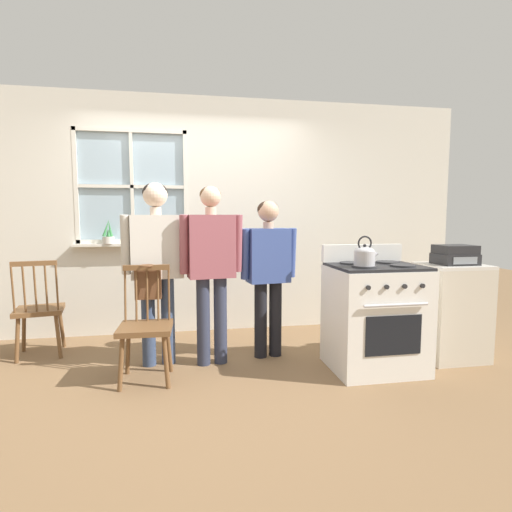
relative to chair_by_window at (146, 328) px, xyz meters
name	(u,v)px	position (x,y,z in m)	size (l,w,h in m)	color
ground_plane	(204,376)	(0.46, 0.00, -0.44)	(16.00, 16.00, 0.00)	brown
wall_back	(200,218)	(0.51, 1.40, 0.89)	(6.40, 0.16, 2.70)	silver
chair_by_window	(146,328)	(0.00, 0.00, 0.00)	(0.43, 0.42, 0.94)	brown
chair_near_wall	(39,311)	(-1.06, 0.78, 0.00)	(0.49, 0.47, 0.94)	brown
person_elderly_left	(157,254)	(0.08, 0.34, 0.57)	(0.61, 0.27, 1.64)	#384766
person_teen_center	(211,259)	(0.56, 0.28, 0.52)	(0.57, 0.26, 1.61)	#2D3347
person_adult_right	(268,264)	(1.10, 0.38, 0.46)	(0.55, 0.26, 1.49)	black
stove	(375,316)	(1.96, -0.10, 0.03)	(0.77, 0.68, 1.08)	white
kettle	(365,255)	(1.78, -0.23, 0.58)	(0.21, 0.17, 0.25)	#B7B7BC
potted_plant	(108,236)	(-0.50, 1.31, 0.69)	(0.12, 0.12, 0.27)	beige
handbag	(148,283)	(0.01, 0.23, 0.33)	(0.22, 0.19, 0.31)	brown
side_counter	(451,311)	(2.79, 0.03, 0.01)	(0.55, 0.50, 0.90)	beige
stereo	(455,255)	(2.79, 0.01, 0.55)	(0.34, 0.29, 0.18)	#232326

